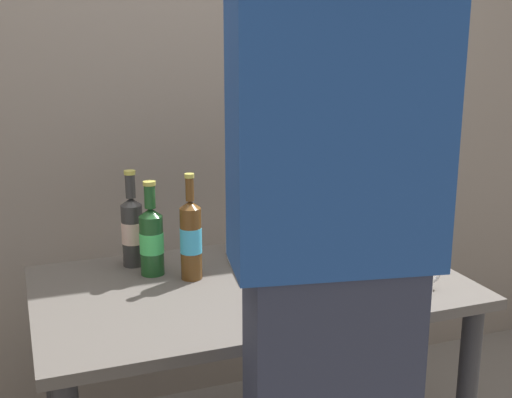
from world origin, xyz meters
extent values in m
cube|color=#56514C|center=(0.00, 0.00, 0.71)|extent=(1.24, 0.73, 0.03)
cylinder|color=#2D2D30|center=(-0.56, 0.31, 0.35)|extent=(0.06, 0.06, 0.70)
cylinder|color=#2D2D30|center=(0.56, 0.31, 0.35)|extent=(0.06, 0.06, 0.70)
cube|color=#B7BABC|center=(0.14, 0.07, 0.73)|extent=(0.35, 0.29, 0.01)
cube|color=#232326|center=(0.13, 0.05, 0.74)|extent=(0.28, 0.19, 0.00)
cube|color=#B7BABC|center=(0.16, 0.21, 0.85)|extent=(0.32, 0.08, 0.23)
cube|color=black|center=(0.16, 0.20, 0.85)|extent=(0.29, 0.07, 0.21)
cylinder|color=#1E5123|center=(-0.26, 0.17, 0.82)|extent=(0.07, 0.07, 0.18)
cone|color=#1E5123|center=(-0.26, 0.17, 0.92)|extent=(0.07, 0.07, 0.02)
cylinder|color=#1E5123|center=(-0.26, 0.17, 0.97)|extent=(0.03, 0.03, 0.07)
cylinder|color=#BFB74C|center=(-0.26, 0.17, 1.01)|extent=(0.04, 0.04, 0.01)
cylinder|color=#4BDD69|center=(-0.26, 0.17, 0.83)|extent=(0.07, 0.07, 0.06)
cylinder|color=#333333|center=(-0.29, 0.26, 0.82)|extent=(0.07, 0.07, 0.19)
cone|color=#333333|center=(-0.29, 0.26, 0.93)|extent=(0.07, 0.07, 0.02)
cylinder|color=#333333|center=(-0.29, 0.26, 0.98)|extent=(0.03, 0.03, 0.07)
cylinder|color=#BFB74C|center=(-0.29, 0.26, 1.02)|extent=(0.04, 0.04, 0.01)
cylinder|color=beige|center=(-0.29, 0.26, 0.83)|extent=(0.07, 0.07, 0.07)
cylinder|color=brown|center=(-0.15, 0.09, 0.83)|extent=(0.06, 0.06, 0.22)
cone|color=brown|center=(-0.15, 0.09, 0.95)|extent=(0.06, 0.06, 0.02)
cylinder|color=brown|center=(-0.15, 0.09, 1.00)|extent=(0.02, 0.02, 0.07)
cylinder|color=#BFB74C|center=(-0.15, 0.09, 1.04)|extent=(0.03, 0.03, 0.01)
cylinder|color=#42B8E1|center=(-0.15, 0.09, 0.85)|extent=(0.06, 0.06, 0.08)
cube|color=#1E4793|center=(-0.03, -0.58, 1.28)|extent=(0.44, 0.27, 0.58)
cylinder|color=white|center=(0.42, -0.23, 0.77)|extent=(0.08, 0.08, 0.08)
torus|color=white|center=(0.46, -0.23, 0.77)|extent=(0.06, 0.01, 0.06)
cube|color=gray|center=(0.00, 0.72, 1.30)|extent=(6.00, 0.10, 2.60)
camera|label=1|loc=(-0.62, -1.71, 1.45)|focal=46.43mm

